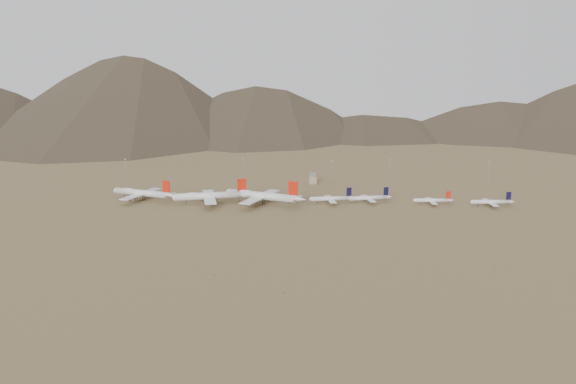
# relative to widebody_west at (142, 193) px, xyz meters

# --- Properties ---
(ground) EXTENTS (3000.00, 3000.00, 0.00)m
(ground) POSITION_rel_widebody_west_xyz_m (125.53, -30.19, -7.10)
(ground) COLOR olive
(ground) RESTS_ON ground
(mountain_ridge) EXTENTS (4400.00, 1000.00, 300.00)m
(mountain_ridge) POSITION_rel_widebody_west_xyz_m (125.53, 869.81, 142.90)
(mountain_ridge) COLOR #473B2A
(mountain_ridge) RESTS_ON ground
(widebody_west) EXTENTS (67.21, 53.33, 20.60)m
(widebody_west) POSITION_rel_widebody_west_xyz_m (0.00, 0.00, 0.00)
(widebody_west) COLOR silver
(widebody_west) RESTS_ON ground
(widebody_centre) EXTENTS (73.00, 57.67, 22.19)m
(widebody_centre) POSITION_rel_widebody_west_xyz_m (66.28, -8.57, 0.55)
(widebody_centre) COLOR silver
(widebody_centre) RESTS_ON ground
(widebody_east) EXTENTS (76.93, 61.38, 23.87)m
(widebody_east) POSITION_rel_widebody_west_xyz_m (112.97, -7.56, 1.13)
(widebody_east) COLOR silver
(widebody_east) RESTS_ON ground
(narrowbody_a) EXTENTS (43.04, 31.59, 14.39)m
(narrowbody_a) POSITION_rel_widebody_west_xyz_m (175.94, 1.59, -2.43)
(narrowbody_a) COLOR silver
(narrowbody_a) RESTS_ON ground
(narrowbody_b) EXTENTS (41.18, 30.42, 13.89)m
(narrowbody_b) POSITION_rel_widebody_west_xyz_m (210.65, 7.81, -2.59)
(narrowbody_b) COLOR silver
(narrowbody_b) RESTS_ON ground
(narrowbody_c) EXTENTS (37.43, 26.95, 12.35)m
(narrowbody_c) POSITION_rel_widebody_west_xyz_m (266.84, 4.37, -3.10)
(narrowbody_c) COLOR silver
(narrowbody_c) RESTS_ON ground
(narrowbody_d) EXTENTS (40.21, 29.07, 13.28)m
(narrowbody_d) POSITION_rel_widebody_west_xyz_m (317.86, 1.02, -2.79)
(narrowbody_d) COLOR silver
(narrowbody_d) RESTS_ON ground
(control_tower) EXTENTS (8.00, 8.00, 12.00)m
(control_tower) POSITION_rel_widebody_west_xyz_m (155.53, 89.81, -1.79)
(control_tower) COLOR gray
(control_tower) RESTS_ON ground
(mast_far_west) EXTENTS (2.00, 0.60, 25.70)m
(mast_far_west) POSITION_rel_widebody_west_xyz_m (-45.57, 81.25, 7.10)
(mast_far_west) COLOR gray
(mast_far_west) RESTS_ON ground
(mast_west) EXTENTS (2.00, 0.60, 25.70)m
(mast_west) POSITION_rel_widebody_west_xyz_m (79.01, 97.54, 7.10)
(mast_west) COLOR gray
(mast_west) RESTS_ON ground
(mast_centre) EXTENTS (2.00, 0.60, 25.70)m
(mast_centre) POSITION_rel_widebody_west_xyz_m (175.43, 86.19, 7.10)
(mast_centre) COLOR gray
(mast_centre) RESTS_ON ground
(mast_east) EXTENTS (2.00, 0.60, 25.70)m
(mast_east) POSITION_rel_widebody_west_xyz_m (236.91, 101.58, 7.10)
(mast_east) COLOR gray
(mast_east) RESTS_ON ground
(mast_far_east) EXTENTS (2.00, 0.60, 25.70)m
(mast_far_east) POSITION_rel_widebody_west_xyz_m (341.52, 103.51, 7.10)
(mast_far_east) COLOR gray
(mast_far_east) RESTS_ON ground
(desert_scrub) EXTENTS (388.91, 133.81, 0.85)m
(desert_scrub) POSITION_rel_widebody_west_xyz_m (145.74, -139.49, -6.80)
(desert_scrub) COLOR olive
(desert_scrub) RESTS_ON ground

